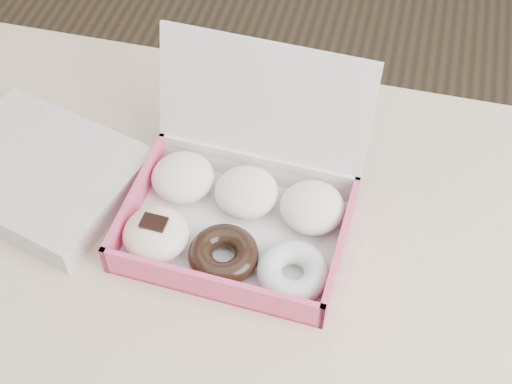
# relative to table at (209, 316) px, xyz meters

# --- Properties ---
(table) EXTENTS (1.20, 0.80, 0.75)m
(table) POSITION_rel_table_xyz_m (0.00, 0.00, 0.00)
(table) COLOR tan
(table) RESTS_ON ground
(donut_box) EXTENTS (0.28, 0.26, 0.20)m
(donut_box) POSITION_rel_table_xyz_m (0.02, 0.10, 0.11)
(donut_box) COLOR silver
(donut_box) RESTS_ON table
(newspapers) EXTENTS (0.29, 0.25, 0.04)m
(newspapers) POSITION_rel_table_xyz_m (-0.26, 0.10, 0.10)
(newspapers) COLOR white
(newspapers) RESTS_ON table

